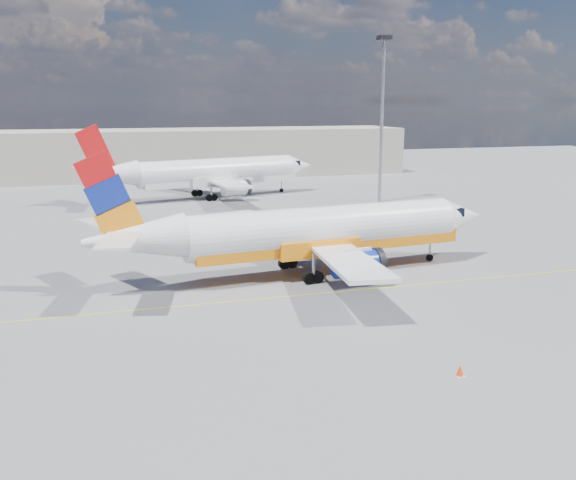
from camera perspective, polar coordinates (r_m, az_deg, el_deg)
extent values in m
plane|color=slate|center=(40.64, 3.27, -6.05)|extent=(240.00, 240.00, 0.00)
cube|color=gold|center=(43.33, 1.90, -4.85)|extent=(70.00, 0.15, 0.01)
cube|color=#A7A090|center=(113.03, -7.62, 7.72)|extent=(70.00, 14.00, 8.00)
cylinder|color=white|center=(47.89, 3.20, 1.07)|extent=(21.45, 5.51, 3.28)
cone|color=white|center=(54.54, 15.12, 2.04)|extent=(4.19, 3.67, 3.28)
cone|color=white|center=(43.59, -13.52, 0.08)|extent=(7.05, 3.81, 3.12)
cube|color=black|center=(53.63, 14.01, 2.51)|extent=(1.87, 2.38, 0.68)
cube|color=orange|center=(48.33, 3.70, -0.18)|extent=(21.39, 4.94, 1.16)
cube|color=white|center=(53.54, -1.40, 1.33)|extent=(6.88, 11.93, 0.77)
cube|color=white|center=(41.59, 5.51, -1.92)|extent=(4.65, 11.89, 0.77)
cylinder|color=navy|center=(52.30, 1.55, 0.04)|extent=(3.65, 2.19, 1.83)
cylinder|color=navy|center=(44.76, 6.19, -2.12)|extent=(3.65, 2.19, 1.83)
cylinder|color=black|center=(52.94, 3.07, 0.18)|extent=(0.69, 2.07, 2.03)
cylinder|color=black|center=(45.52, 7.89, -1.93)|extent=(0.69, 2.07, 2.03)
cube|color=orange|center=(42.87, -15.63, 3.76)|extent=(4.53, 0.77, 6.02)
cube|color=white|center=(46.27, -15.98, 1.43)|extent=(3.91, 5.27, 0.17)
cube|color=white|center=(40.26, -14.84, -0.08)|extent=(3.07, 5.16, 0.17)
cylinder|color=#9B9BA3|center=(53.26, 12.53, -0.56)|extent=(0.19, 0.19, 2.03)
cylinder|color=black|center=(53.47, 12.48, -1.53)|extent=(0.56, 0.29, 0.54)
cylinder|color=black|center=(49.83, -0.01, -2.05)|extent=(0.90, 0.46, 0.87)
cylinder|color=black|center=(45.75, 2.27, -3.37)|extent=(0.90, 0.46, 0.87)
cylinder|color=white|center=(86.69, -6.31, 6.12)|extent=(22.09, 8.56, 3.39)
cone|color=white|center=(92.80, 1.02, 6.60)|extent=(4.68, 4.25, 3.39)
cone|color=white|center=(81.73, -15.60, 5.62)|extent=(7.54, 4.80, 3.22)
cube|color=black|center=(92.02, 0.27, 6.89)|extent=(2.19, 2.63, 0.70)
cube|color=white|center=(87.02, -6.00, 5.39)|extent=(21.95, 7.98, 1.20)
cube|color=white|center=(92.57, -8.96, 5.88)|extent=(8.41, 12.06, 0.80)
cube|color=white|center=(79.89, -5.17, 4.98)|extent=(3.21, 11.96, 0.80)
cylinder|color=white|center=(91.16, -7.18, 5.23)|extent=(3.94, 2.70, 1.89)
cylinder|color=white|center=(83.10, -4.67, 4.61)|extent=(3.94, 2.70, 1.89)
cylinder|color=black|center=(91.81, -6.27, 5.31)|extent=(0.99, 2.15, 2.09)
cylinder|color=black|center=(83.81, -3.69, 4.69)|extent=(0.99, 2.15, 2.09)
cube|color=red|center=(81.08, -16.75, 7.67)|extent=(4.61, 1.41, 6.22)
cube|color=white|center=(84.36, -17.19, 6.17)|extent=(4.49, 5.39, 0.18)
cube|color=white|center=(78.22, -16.05, 5.80)|extent=(2.54, 5.12, 0.18)
cylinder|color=#9B9BA3|center=(91.53, -0.58, 5.04)|extent=(0.22, 0.22, 2.09)
cylinder|color=black|center=(91.65, -0.58, 4.44)|extent=(0.60, 0.37, 0.56)
cylinder|color=black|center=(88.45, -8.09, 4.15)|extent=(0.96, 0.58, 0.90)
cylinder|color=black|center=(84.11, -6.81, 3.77)|extent=(0.96, 0.58, 0.90)
cube|color=white|center=(32.07, 15.02, -11.58)|extent=(0.42, 0.42, 0.04)
cone|color=#FF380A|center=(31.96, 15.05, -11.10)|extent=(0.35, 0.35, 0.54)
cylinder|color=#9B9BA3|center=(82.86, 8.33, 10.25)|extent=(0.44, 0.44, 20.04)
cube|color=black|center=(83.16, 8.56, 17.37)|extent=(1.50, 1.50, 0.50)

